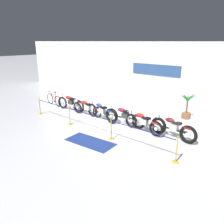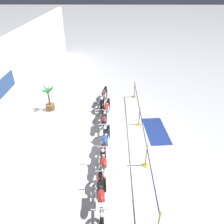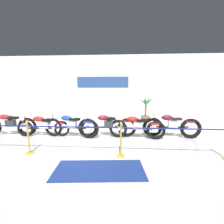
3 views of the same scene
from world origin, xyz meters
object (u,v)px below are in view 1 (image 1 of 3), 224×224
Objects in this scene: motorcycle_red_4 at (143,123)px; bicycle at (54,100)px; potted_palm_left_of_row at (187,106)px; motorcycle_maroon_5 at (173,128)px; motorcycle_blue_2 at (101,112)px; stanchion_mid_left at (70,118)px; motorcycle_red_0 at (71,103)px; motorcycle_red_1 at (87,108)px; stanchion_far_left at (72,113)px; stanchion_mid_right at (111,132)px; motorcycle_maroon_3 at (124,117)px; floor_banner at (90,142)px; stanchion_far_right at (176,154)px.

bicycle is at bearing 179.76° from motorcycle_red_4.
motorcycle_maroon_5 is at bearing -79.36° from potted_palm_left_of_row.
motorcycle_blue_2 is 1.80m from stanchion_mid_left.
stanchion_mid_left is (3.69, -1.69, -0.05)m from bicycle.
motorcycle_red_0 is 1.49m from motorcycle_red_1.
motorcycle_blue_2 is (2.70, -0.05, -0.00)m from motorcycle_red_0.
stanchion_far_left is (-4.10, -4.90, -0.04)m from potted_palm_left_of_row.
motorcycle_red_1 is at bearing 153.21° from stanchion_mid_right.
stanchion_mid_left is (-2.28, -1.76, -0.13)m from motorcycle_maroon_3.
stanchion_mid_left is at bearing 180.00° from stanchion_far_left.
motorcycle_red_4 is at bearing 69.58° from stanchion_mid_right.
motorcycle_maroon_3 reaches higher than motorcycle_red_0.
bicycle reaches higher than motorcycle_red_4.
motorcycle_red_4 is 1.42× the size of potted_palm_left_of_row.
motorcycle_maroon_5 reaches higher than motorcycle_maroon_3.
potted_palm_left_of_row is at bearing 34.24° from motorcycle_red_1.
stanchion_far_left is 8.31× the size of stanchion_mid_right.
floor_banner is (2.10, -0.81, -0.71)m from stanchion_far_left.
stanchion_mid_left is at bearing -75.65° from motorcycle_red_1.
motorcycle_maroon_5 is (4.12, 0.25, -0.00)m from motorcycle_blue_2.
stanchion_mid_right is (2.62, 0.00, -0.36)m from stanchion_far_left.
potted_palm_left_of_row is (8.03, 3.21, 0.36)m from bicycle.
stanchion_far_right is (7.84, -1.67, -0.13)m from motorcycle_red_0.
motorcycle_red_0 is 5.06m from stanchion_mid_right.
potted_palm_left_of_row is 1.50× the size of stanchion_mid_left.
stanchion_far_right is 0.47× the size of floor_banner.
motorcycle_red_0 is 1.01× the size of motorcycle_red_4.
floor_banner is at bearing -167.36° from stanchion_far_right.
motorcycle_maroon_3 reaches higher than motorcycle_blue_2.
bicycle is at bearing -158.23° from potted_palm_left_of_row.
motorcycle_maroon_3 is at bearing -177.52° from motorcycle_maroon_5.
potted_palm_left_of_row is 1.50× the size of stanchion_mid_right.
bicycle is 6.53m from floor_banner.
bicycle is (-7.16, 0.03, -0.07)m from motorcycle_red_4.
motorcycle_blue_2 reaches higher than motorcycle_red_4.
stanchion_mid_right is (2.07, -1.62, -0.13)m from motorcycle_blue_2.
bicycle reaches higher than motorcycle_blue_2.
motorcycle_maroon_3 reaches higher than floor_banner.
stanchion_far_right is (9.62, -1.69, -0.05)m from bicycle.
floor_banner is (4.24, -2.48, -0.48)m from motorcycle_red_0.
potted_palm_left_of_row is 6.09m from floor_banner.
stanchion_mid_left is at bearing -41.06° from motorcycle_red_0.
potted_palm_left_of_row is at bearing 48.47° from stanchion_mid_left.
motorcycle_red_4 is 2.76m from floor_banner.
stanchion_far_left reaches higher than motorcycle_red_1.
motorcycle_red_0 is 1.01× the size of floor_banner.
potted_palm_left_of_row reaches higher than stanchion_mid_left.
motorcycle_maroon_5 reaches higher than motorcycle_red_1.
motorcycle_maroon_3 is 1.53× the size of potted_palm_left_of_row.
motorcycle_red_0 is 5.39m from motorcycle_red_4.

